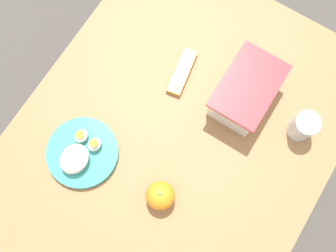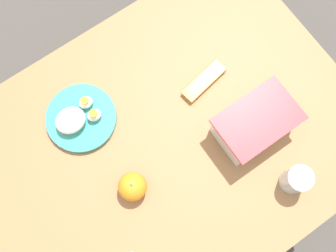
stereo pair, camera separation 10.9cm
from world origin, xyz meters
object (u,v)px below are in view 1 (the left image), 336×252
object	(u,v)px
orange_fruit	(160,196)
rice_plate	(81,153)
food_container	(246,92)
drinking_glass	(303,126)
candy_bar	(182,72)

from	to	relation	value
orange_fruit	rice_plate	world-z (taller)	orange_fruit
food_container	orange_fruit	distance (m)	0.37
orange_fruit	drinking_glass	size ratio (longest dim) A/B	0.89
rice_plate	candy_bar	bearing A→B (deg)	162.87
rice_plate	candy_bar	distance (m)	0.37
candy_bar	drinking_glass	world-z (taller)	drinking_glass
orange_fruit	rice_plate	bearing A→B (deg)	-86.03
food_container	drinking_glass	world-z (taller)	food_container
food_container	rice_plate	size ratio (longest dim) A/B	1.08
food_container	drinking_glass	xyz separation A→B (m)	(0.00, 0.18, -0.00)
candy_bar	food_container	bearing A→B (deg)	98.66
drinking_glass	rice_plate	bearing A→B (deg)	-51.45
food_container	rice_plate	distance (m)	0.49
food_container	rice_plate	bearing A→B (deg)	-37.83
rice_plate	drinking_glass	xyz separation A→B (m)	(-0.38, 0.48, 0.02)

